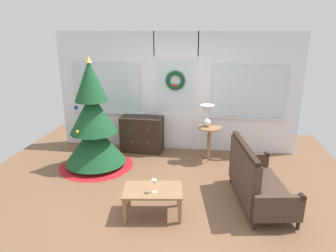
{
  "coord_description": "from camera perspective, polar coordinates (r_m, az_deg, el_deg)",
  "views": [
    {
      "loc": [
        0.76,
        -4.41,
        2.6
      ],
      "look_at": [
        0.05,
        0.55,
        1.0
      ],
      "focal_mm": 32.82,
      "sensor_mm": 36.0,
      "label": 1
    }
  ],
  "objects": [
    {
      "name": "ground_plane",
      "position": [
        5.18,
        -1.44,
        -12.45
      ],
      "size": [
        6.76,
        6.76,
        0.0
      ],
      "primitive_type": "plane",
      "color": "brown"
    },
    {
      "name": "back_wall_with_door",
      "position": [
        6.67,
        1.44,
        6.31
      ],
      "size": [
        5.2,
        0.19,
        2.55
      ],
      "color": "white",
      "rests_on": "ground"
    },
    {
      "name": "christmas_tree",
      "position": [
        6.03,
        -13.62,
        -0.5
      ],
      "size": [
        1.44,
        1.44,
        2.13
      ],
      "color": "#4C331E",
      "rests_on": "ground"
    },
    {
      "name": "dresser_cabinet",
      "position": [
        6.74,
        -4.84,
        -1.5
      ],
      "size": [
        0.92,
        0.47,
        0.78
      ],
      "color": "black",
      "rests_on": "ground"
    },
    {
      "name": "settee_sofa",
      "position": [
        4.95,
        15.85,
        -9.7
      ],
      "size": [
        0.93,
        1.59,
        0.96
      ],
      "color": "black",
      "rests_on": "ground"
    },
    {
      "name": "side_table",
      "position": [
        6.25,
        7.64,
        -2.01
      ],
      "size": [
        0.5,
        0.48,
        0.72
      ],
      "color": "#8E6642",
      "rests_on": "ground"
    },
    {
      "name": "table_lamp",
      "position": [
        6.14,
        7.27,
        2.48
      ],
      "size": [
        0.28,
        0.28,
        0.44
      ],
      "color": "silver",
      "rests_on": "side_table"
    },
    {
      "name": "coffee_table",
      "position": [
        4.51,
        -2.81,
        -12.31
      ],
      "size": [
        0.9,
        0.63,
        0.41
      ],
      "color": "#8E6642",
      "rests_on": "ground"
    },
    {
      "name": "wine_glass",
      "position": [
        4.34,
        -2.58,
        -10.55
      ],
      "size": [
        0.08,
        0.08,
        0.2
      ],
      "color": "silver",
      "rests_on": "coffee_table"
    },
    {
      "name": "gift_box",
      "position": [
        6.02,
        -11.05,
        -7.21
      ],
      "size": [
        0.2,
        0.18,
        0.2
      ],
      "primitive_type": "cube",
      "color": "red",
      "rests_on": "ground"
    }
  ]
}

